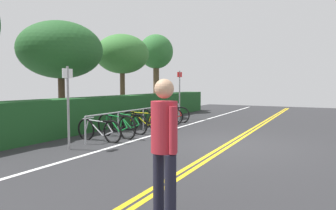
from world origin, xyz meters
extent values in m
cube|color=#2B2B2D|center=(0.00, 0.00, -0.03)|extent=(32.62, 12.94, 0.05)
cube|color=gold|center=(0.00, -0.08, 0.00)|extent=(29.36, 0.10, 0.00)
cube|color=gold|center=(0.00, 0.08, 0.00)|extent=(29.36, 0.10, 0.00)
cube|color=white|center=(0.00, 2.69, 0.00)|extent=(29.36, 0.12, 0.00)
cylinder|color=#9EA0A5|center=(-1.85, 3.60, 0.39)|extent=(0.05, 0.05, 0.78)
cylinder|color=#9EA0A5|center=(-0.32, 3.60, 0.39)|extent=(0.05, 0.05, 0.78)
cylinder|color=#9EA0A5|center=(1.20, 3.60, 0.39)|extent=(0.05, 0.05, 0.78)
cylinder|color=#9EA0A5|center=(2.73, 3.60, 0.39)|extent=(0.05, 0.05, 0.78)
cylinder|color=#9EA0A5|center=(4.26, 3.60, 0.39)|extent=(0.05, 0.05, 0.78)
cylinder|color=#9EA0A5|center=(1.20, 3.60, 0.78)|extent=(6.11, 0.04, 0.04)
torus|color=black|center=(-1.28, 4.10, 0.31)|extent=(0.09, 0.69, 0.68)
torus|color=black|center=(-1.33, 3.05, 0.31)|extent=(0.09, 0.69, 0.68)
cylinder|color=silver|center=(-1.30, 3.71, 0.39)|extent=(0.07, 0.60, 0.47)
cylinder|color=silver|center=(-1.30, 3.64, 0.60)|extent=(0.07, 0.72, 0.07)
cylinder|color=silver|center=(-1.32, 3.35, 0.38)|extent=(0.04, 0.17, 0.42)
cylinder|color=silver|center=(-1.32, 3.24, 0.24)|extent=(0.06, 0.38, 0.18)
cylinder|color=silver|center=(-1.33, 3.17, 0.45)|extent=(0.05, 0.26, 0.29)
cylinder|color=silver|center=(-1.28, 4.05, 0.46)|extent=(0.04, 0.14, 0.31)
cube|color=black|center=(-1.32, 3.28, 0.61)|extent=(0.09, 0.20, 0.05)
cylinder|color=silver|center=(-1.29, 4.00, 0.66)|extent=(0.46, 0.05, 0.03)
torus|color=black|center=(-0.43, 4.04, 0.36)|extent=(0.21, 0.76, 0.77)
torus|color=black|center=(-0.65, 3.01, 0.36)|extent=(0.21, 0.76, 0.77)
cylinder|color=#198C38|center=(-0.52, 3.66, 0.44)|extent=(0.16, 0.60, 0.52)
cylinder|color=#198C38|center=(-0.53, 3.59, 0.68)|extent=(0.19, 0.71, 0.07)
cylinder|color=#198C38|center=(-0.59, 3.31, 0.43)|extent=(0.07, 0.18, 0.47)
cylinder|color=#198C38|center=(-0.62, 3.19, 0.28)|extent=(0.12, 0.38, 0.19)
cylinder|color=#198C38|center=(-0.63, 3.13, 0.51)|extent=(0.09, 0.26, 0.32)
cylinder|color=#198C38|center=(-0.44, 3.99, 0.52)|extent=(0.06, 0.14, 0.35)
cube|color=black|center=(-0.61, 3.24, 0.69)|extent=(0.12, 0.21, 0.05)
cylinder|color=#198C38|center=(-0.46, 3.94, 0.74)|extent=(0.46, 0.12, 0.03)
torus|color=black|center=(0.39, 4.19, 0.33)|extent=(0.15, 0.73, 0.73)
torus|color=black|center=(0.26, 3.17, 0.33)|extent=(0.15, 0.73, 0.73)
cylinder|color=#198C38|center=(0.34, 3.81, 0.42)|extent=(0.11, 0.59, 0.50)
cylinder|color=#198C38|center=(0.33, 3.74, 0.64)|extent=(0.13, 0.70, 0.07)
cylinder|color=#198C38|center=(0.30, 3.46, 0.40)|extent=(0.06, 0.17, 0.45)
cylinder|color=#198C38|center=(0.28, 3.35, 0.26)|extent=(0.08, 0.38, 0.18)
cylinder|color=#198C38|center=(0.27, 3.28, 0.48)|extent=(0.07, 0.26, 0.31)
cylinder|color=#198C38|center=(0.38, 4.14, 0.49)|extent=(0.05, 0.14, 0.33)
cube|color=black|center=(0.29, 3.39, 0.65)|extent=(0.11, 0.21, 0.05)
cylinder|color=#198C38|center=(0.38, 4.09, 0.70)|extent=(0.46, 0.09, 0.03)
torus|color=black|center=(0.99, 4.03, 0.34)|extent=(0.26, 0.72, 0.73)
torus|color=black|center=(1.28, 3.04, 0.34)|extent=(0.26, 0.72, 0.73)
cylinder|color=yellow|center=(1.10, 3.66, 0.42)|extent=(0.20, 0.58, 0.50)
cylinder|color=yellow|center=(1.12, 3.60, 0.64)|extent=(0.23, 0.68, 0.07)
cylinder|color=yellow|center=(1.19, 3.32, 0.41)|extent=(0.08, 0.17, 0.45)
cylinder|color=yellow|center=(1.23, 3.22, 0.26)|extent=(0.14, 0.37, 0.19)
cylinder|color=yellow|center=(1.24, 3.15, 0.48)|extent=(0.11, 0.25, 0.31)
cylinder|color=yellow|center=(1.00, 3.98, 0.50)|extent=(0.07, 0.14, 0.33)
cube|color=black|center=(1.21, 3.26, 0.65)|extent=(0.13, 0.21, 0.05)
cylinder|color=yellow|center=(1.02, 3.93, 0.71)|extent=(0.45, 0.15, 0.03)
torus|color=black|center=(2.13, 4.08, 0.34)|extent=(0.21, 0.73, 0.73)
torus|color=black|center=(1.89, 3.03, 0.34)|extent=(0.21, 0.73, 0.73)
cylinder|color=black|center=(2.04, 3.68, 0.42)|extent=(0.17, 0.60, 0.50)
cylinder|color=black|center=(2.02, 3.62, 0.64)|extent=(0.19, 0.72, 0.07)
cylinder|color=black|center=(1.96, 3.33, 0.40)|extent=(0.07, 0.18, 0.45)
cylinder|color=black|center=(1.93, 3.22, 0.26)|extent=(0.12, 0.39, 0.19)
cylinder|color=black|center=(1.92, 3.15, 0.48)|extent=(0.09, 0.26, 0.31)
cylinder|color=black|center=(2.11, 4.02, 0.50)|extent=(0.07, 0.15, 0.33)
cube|color=black|center=(1.95, 3.26, 0.65)|extent=(0.12, 0.21, 0.05)
cylinder|color=black|center=(2.10, 3.97, 0.71)|extent=(0.46, 0.13, 0.03)
torus|color=black|center=(2.80, 4.25, 0.34)|extent=(0.24, 0.72, 0.73)
torus|color=black|center=(3.07, 3.23, 0.34)|extent=(0.24, 0.72, 0.73)
cylinder|color=#1947B7|center=(2.90, 3.87, 0.42)|extent=(0.19, 0.59, 0.50)
cylinder|color=#1947B7|center=(2.91, 3.80, 0.64)|extent=(0.22, 0.71, 0.07)
cylinder|color=#1947B7|center=(2.99, 3.52, 0.41)|extent=(0.08, 0.18, 0.45)
cylinder|color=#1947B7|center=(3.02, 3.41, 0.26)|extent=(0.13, 0.38, 0.19)
cylinder|color=#1947B7|center=(3.04, 3.34, 0.48)|extent=(0.10, 0.26, 0.31)
cylinder|color=#1947B7|center=(2.81, 4.20, 0.50)|extent=(0.07, 0.14, 0.33)
cube|color=black|center=(3.01, 3.45, 0.66)|extent=(0.13, 0.21, 0.05)
cylinder|color=#1947B7|center=(2.82, 4.15, 0.71)|extent=(0.45, 0.14, 0.03)
torus|color=black|center=(3.74, 4.20, 0.34)|extent=(0.10, 0.74, 0.73)
torus|color=black|center=(3.79, 3.23, 0.34)|extent=(0.10, 0.74, 0.73)
cylinder|color=red|center=(3.76, 3.83, 0.42)|extent=(0.07, 0.56, 0.50)
cylinder|color=red|center=(3.76, 3.77, 0.64)|extent=(0.07, 0.67, 0.07)
cylinder|color=red|center=(3.78, 3.50, 0.41)|extent=(0.04, 0.16, 0.45)
cylinder|color=red|center=(3.78, 3.40, 0.26)|extent=(0.06, 0.36, 0.19)
cylinder|color=red|center=(3.79, 3.33, 0.48)|extent=(0.05, 0.25, 0.31)
cylinder|color=red|center=(3.74, 4.15, 0.50)|extent=(0.04, 0.13, 0.33)
cube|color=black|center=(3.78, 3.44, 0.66)|extent=(0.09, 0.20, 0.05)
cylinder|color=red|center=(3.74, 4.10, 0.71)|extent=(0.46, 0.05, 0.03)
cylinder|color=#1E1E2D|center=(-5.01, -0.54, 0.43)|extent=(0.14, 0.14, 0.87)
cylinder|color=#1E1E2D|center=(-5.17, -0.78, 0.43)|extent=(0.14, 0.14, 0.87)
cylinder|color=#B22633|center=(-5.09, -0.66, 1.17)|extent=(0.32, 0.32, 0.61)
sphere|color=tan|center=(-5.09, -0.66, 1.63)|extent=(0.23, 0.23, 0.23)
cylinder|color=#B22633|center=(-4.98, -0.49, 1.16)|extent=(0.09, 0.09, 0.55)
cylinder|color=#B22633|center=(-5.19, -0.83, 1.16)|extent=(0.09, 0.09, 0.55)
cylinder|color=gray|center=(-2.59, 3.47, 1.07)|extent=(0.06, 0.06, 2.15)
cube|color=white|center=(-2.59, 3.47, 1.97)|extent=(0.36, 0.06, 0.24)
cylinder|color=gray|center=(4.91, 3.87, 1.17)|extent=(0.06, 0.06, 2.34)
cube|color=red|center=(4.91, 3.87, 2.16)|extent=(0.36, 0.08, 0.24)
cube|color=#1C4C21|center=(2.70, 5.37, 0.60)|extent=(15.11, 1.01, 1.21)
cylinder|color=#473323|center=(0.55, 7.06, 1.02)|extent=(0.26, 0.26, 2.04)
ellipsoid|color=#235626|center=(0.55, 7.06, 3.05)|extent=(3.30, 3.30, 2.26)
cylinder|color=brown|center=(4.19, 6.71, 1.16)|extent=(0.25, 0.25, 2.33)
ellipsoid|color=#387533|center=(4.19, 6.71, 3.20)|extent=(2.67, 2.67, 1.95)
cylinder|color=brown|center=(7.79, 6.81, 1.38)|extent=(0.36, 0.36, 2.75)
ellipsoid|color=#2D6B30|center=(7.79, 6.81, 3.68)|extent=(2.06, 2.06, 2.05)
camera|label=1|loc=(-8.25, -2.36, 1.68)|focal=32.34mm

